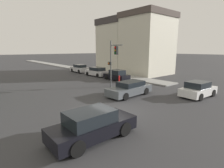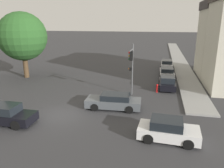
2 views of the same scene
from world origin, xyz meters
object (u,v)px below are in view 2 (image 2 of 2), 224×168
object	(u,v)px
fire_hydrant	(157,88)
street_tree	(22,37)
crossing_car_2	(168,130)
parked_car_0	(167,83)
parked_car_1	(167,73)
parked_car_2	(167,65)
traffic_signal	(131,63)
crossing_car_0	(114,101)
crossing_car_1	(5,114)

from	to	relation	value
fire_hydrant	street_tree	bearing A→B (deg)	170.62
crossing_car_2	parked_car_0	xyz separation A→B (m)	(0.18, 11.45, -0.00)
parked_car_1	parked_car_2	world-z (taller)	parked_car_2
street_tree	traffic_signal	distance (m)	15.74
parked_car_0	street_tree	bearing A→B (deg)	85.11
parked_car_0	traffic_signal	bearing A→B (deg)	132.55
crossing_car_2	fire_hydrant	bearing A→B (deg)	98.27
traffic_signal	parked_car_2	world-z (taller)	traffic_signal
crossing_car_0	fire_hydrant	bearing A→B (deg)	-126.57
crossing_car_0	parked_car_2	size ratio (longest dim) A/B	1.08
crossing_car_2	traffic_signal	bearing A→B (deg)	116.65
street_tree	parked_car_1	xyz separation A→B (m)	(18.59, 3.73, -4.76)
crossing_car_0	crossing_car_1	size ratio (longest dim) A/B	1.10
parked_car_1	parked_car_2	bearing A→B (deg)	-2.60
crossing_car_0	fire_hydrant	world-z (taller)	crossing_car_0
crossing_car_0	parked_car_0	size ratio (longest dim) A/B	1.23
street_tree	parked_car_1	distance (m)	19.54
traffic_signal	parked_car_2	xyz separation A→B (m)	(3.80, 14.20, -2.70)
parked_car_0	parked_car_1	bearing A→B (deg)	-1.75
parked_car_0	parked_car_2	world-z (taller)	parked_car_2
crossing_car_2	parked_car_0	bearing A→B (deg)	92.14
traffic_signal	parked_car_0	size ratio (longest dim) A/B	1.33
traffic_signal	parked_car_2	distance (m)	14.95
traffic_signal	parked_car_1	world-z (taller)	traffic_signal
street_tree	parked_car_0	size ratio (longest dim) A/B	2.19
crossing_car_2	parked_car_2	xyz separation A→B (m)	(0.33, 22.15, 0.04)
crossing_car_1	crossing_car_2	size ratio (longest dim) A/B	1.12
street_tree	parked_car_2	xyz separation A→B (m)	(18.69, 9.52, -4.73)
street_tree	fire_hydrant	world-z (taller)	street_tree
parked_car_0	crossing_car_2	bearing A→B (deg)	177.84
parked_car_2	fire_hydrant	size ratio (longest dim) A/B	4.83
street_tree	parked_car_0	world-z (taller)	street_tree
traffic_signal	crossing_car_0	distance (m)	4.63
traffic_signal	crossing_car_1	distance (m)	11.90
traffic_signal	crossing_car_1	world-z (taller)	traffic_signal
crossing_car_1	parked_car_0	distance (m)	16.65
crossing_car_0	crossing_car_2	xyz separation A→B (m)	(4.46, -4.37, 0.02)
street_tree	crossing_car_1	distance (m)	15.19
crossing_car_2	parked_car_2	size ratio (longest dim) A/B	0.88
fire_hydrant	parked_car_2	bearing A→B (deg)	84.39
crossing_car_2	parked_car_1	bearing A→B (deg)	92.26
crossing_car_1	parked_car_2	size ratio (longest dim) A/B	0.99
crossing_car_1	crossing_car_2	bearing A→B (deg)	0.40
crossing_car_1	crossing_car_2	world-z (taller)	crossing_car_1
crossing_car_2	crossing_car_1	bearing A→B (deg)	-176.04
fire_hydrant	traffic_signal	bearing A→B (deg)	-145.13
traffic_signal	parked_car_1	bearing A→B (deg)	-113.06
parked_car_1	fire_hydrant	bearing A→B (deg)	168.85
parked_car_0	fire_hydrant	bearing A→B (deg)	146.59
crossing_car_0	crossing_car_2	bearing A→B (deg)	132.58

